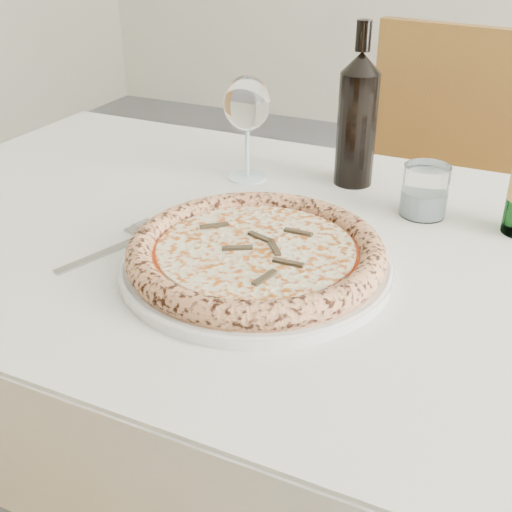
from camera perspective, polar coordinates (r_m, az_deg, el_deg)
The scene contains 8 objects.
dining_table at distance 0.97m, azimuth 2.48°, elevation -3.35°, with size 1.37×0.82×0.76m.
chair_far at distance 1.71m, azimuth 14.96°, elevation 5.46°, with size 0.49×0.49×0.93m.
plate at distance 0.84m, azimuth 0.00°, elevation -0.67°, with size 0.36×0.36×0.02m.
pizza at distance 0.83m, azimuth -0.00°, elevation 0.39°, with size 0.34×0.34×0.04m.
fork at distance 0.92m, azimuth -12.77°, elevation 0.82°, with size 0.05×0.19×0.00m.
wine_glass at distance 1.10m, azimuth -0.81°, elevation 13.17°, with size 0.08×0.08×0.18m.
tumbler at distance 1.02m, azimuth 14.73°, elevation 5.36°, with size 0.07×0.07×0.08m.
wine_bottle at distance 1.09m, azimuth 8.99°, elevation 12.03°, with size 0.07×0.07×0.27m.
Camera 1 is at (0.24, -0.74, 1.18)m, focal length 45.00 mm.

